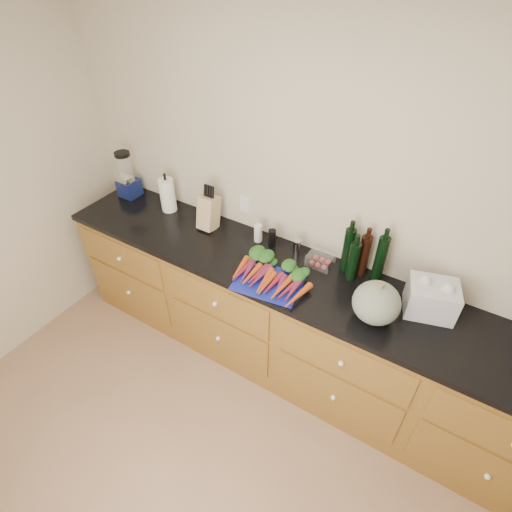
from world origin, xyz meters
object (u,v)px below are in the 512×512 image
Objects in this scene: squash at (376,303)px; knife_block at (209,212)px; tomato_box at (320,260)px; paper_towel at (168,195)px; cutting_board at (269,282)px; carrots at (272,275)px; blender_appliance at (127,177)px.

squash is 1.35m from knife_block.
tomato_box is (-0.45, 0.27, -0.08)m from squash.
tomato_box is (1.29, 0.01, -0.09)m from paper_towel.
cutting_board is 0.39m from tomato_box.
carrots is 1.94× the size of knife_block.
tomato_box is at bearing 0.44° from paper_towel.
carrots is 0.66m from squash.
blender_appliance is at bearing 168.15° from cutting_board.
carrots is 2.91× the size of tomato_box.
knife_block is at bearing -178.05° from tomato_box.
cutting_board is 1.14m from paper_towel.
paper_towel reaches higher than squash.
blender_appliance is 0.83m from knife_block.
cutting_board is at bearing -90.00° from carrots.
paper_towel is at bearing 163.66° from cutting_board.
carrots is at bearing -21.03° from knife_block.
cutting_board is at bearing -16.34° from paper_towel.
tomato_box is (1.71, 0.01, -0.13)m from blender_appliance.
carrots is 1.83× the size of paper_towel.
tomato_box is at bearing 0.40° from blender_appliance.
cutting_board is 1.08× the size of blender_appliance.
knife_block reaches higher than squash.
carrots is 0.35m from tomato_box.
tomato_box reaches higher than cutting_board.
paper_towel is at bearing -179.56° from tomato_box.
squash is at bearing -10.06° from knife_block.
paper_towel is at bearing 171.62° from squash.
knife_block is at bearing -2.80° from paper_towel.
carrots is at bearing -124.08° from tomato_box.
paper_towel is (-1.09, 0.28, 0.09)m from carrots.
blender_appliance is 1.72m from tomato_box.
squash is 0.53m from tomato_box.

